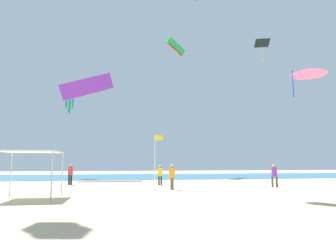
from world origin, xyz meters
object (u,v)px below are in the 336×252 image
(person_leftmost, at_px, (160,173))
(kite_delta_pink, at_px, (308,72))
(kite_octopus_teal, at_px, (70,90))
(kite_parafoil_green, at_px, (176,47))
(person_near_tent, at_px, (70,173))
(kite_parafoil_purple, at_px, (87,87))
(canopy_tent, at_px, (31,154))
(kite_diamond_black, at_px, (262,44))
(person_central, at_px, (172,175))
(person_far_shore, at_px, (274,174))
(banner_flag, at_px, (156,157))

(person_leftmost, relative_size, kite_delta_pink, 0.39)
(person_leftmost, relative_size, kite_octopus_teal, 0.43)
(kite_parafoil_green, bearing_deg, kite_delta_pink, -104.00)
(person_leftmost, height_order, kite_octopus_teal, kite_octopus_teal)
(person_near_tent, xyz_separation_m, kite_parafoil_purple, (0.19, 9.71, 10.22))
(canopy_tent, xyz_separation_m, kite_diamond_black, (22.19, 15.68, 14.11))
(person_leftmost, bearing_deg, kite_parafoil_green, -145.05)
(person_leftmost, bearing_deg, kite_parafoil_purple, -96.07)
(person_leftmost, xyz_separation_m, kite_parafoil_green, (5.04, 18.35, 19.00))
(kite_octopus_teal, bearing_deg, person_near_tent, -52.15)
(person_central, xyz_separation_m, person_far_shore, (8.39, 0.68, -0.00))
(person_leftmost, relative_size, banner_flag, 0.45)
(kite_delta_pink, bearing_deg, canopy_tent, -129.99)
(canopy_tent, distance_m, kite_parafoil_purple, 21.87)
(kite_parafoil_green, relative_size, kite_parafoil_purple, 0.53)
(kite_octopus_teal, bearing_deg, kite_diamond_black, 9.14)
(kite_diamond_black, bearing_deg, kite_parafoil_green, -34.56)
(kite_diamond_black, height_order, kite_parafoil_purple, kite_diamond_black)
(person_near_tent, xyz_separation_m, person_central, (8.00, -6.19, -0.00))
(kite_parafoil_green, xyz_separation_m, kite_diamond_black, (8.71, -11.24, -3.46))
(person_leftmost, xyz_separation_m, kite_diamond_black, (13.74, 7.11, 15.53))
(banner_flag, relative_size, kite_diamond_black, 1.50)
(banner_flag, bearing_deg, kite_diamond_black, 39.99)
(person_near_tent, bearing_deg, person_far_shore, -81.68)
(banner_flag, bearing_deg, kite_octopus_teal, 113.93)
(person_leftmost, distance_m, banner_flag, 5.58)
(kite_delta_pink, bearing_deg, person_near_tent, -156.51)
(canopy_tent, relative_size, kite_delta_pink, 0.70)
(person_far_shore, distance_m, kite_parafoil_purple, 24.48)
(person_near_tent, relative_size, kite_parafoil_green, 0.53)
(banner_flag, height_order, kite_octopus_teal, kite_octopus_teal)
(person_leftmost, distance_m, kite_parafoil_purple, 17.13)
(kite_parafoil_purple, bearing_deg, person_near_tent, 76.10)
(person_near_tent, height_order, banner_flag, banner_flag)
(kite_diamond_black, bearing_deg, banner_flag, 57.68)
(banner_flag, height_order, kite_parafoil_purple, kite_parafoil_purple)
(person_leftmost, distance_m, kite_octopus_teal, 21.16)
(person_near_tent, bearing_deg, canopy_tent, -156.85)
(person_leftmost, relative_size, kite_parafoil_green, 0.50)
(kite_octopus_teal, bearing_deg, kite_delta_pink, -8.09)
(person_central, xyz_separation_m, kite_parafoil_purple, (-7.82, 15.91, 10.22))
(person_near_tent, xyz_separation_m, kite_parafoil_green, (12.81, 16.66, 18.94))
(person_central, bearing_deg, person_far_shore, -88.45)
(person_near_tent, bearing_deg, kite_parafoil_green, -10.66)
(kite_delta_pink, xyz_separation_m, kite_diamond_black, (0.27, 9.03, 6.29))
(canopy_tent, relative_size, kite_parafoil_purple, 0.47)
(kite_delta_pink, bearing_deg, banner_flag, -133.70)
(person_near_tent, xyz_separation_m, kite_diamond_black, (21.52, 5.41, 15.47))
(kite_octopus_teal, bearing_deg, person_far_shore, -17.53)
(kite_diamond_black, bearing_deg, kite_octopus_teal, -0.94)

